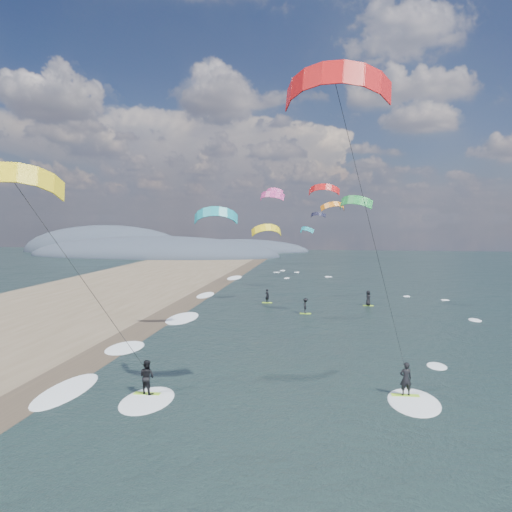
# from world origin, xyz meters

# --- Properties ---
(ground) EXTENTS (260.00, 260.00, 0.00)m
(ground) POSITION_xyz_m (0.00, 0.00, 0.00)
(ground) COLOR black
(ground) RESTS_ON ground
(wet_sand_strip) EXTENTS (3.00, 240.00, 0.00)m
(wet_sand_strip) POSITION_xyz_m (-12.00, 10.00, 0.00)
(wet_sand_strip) COLOR #382D23
(wet_sand_strip) RESTS_ON ground
(coastal_hills) EXTENTS (80.00, 41.00, 15.00)m
(coastal_hills) POSITION_xyz_m (-44.84, 107.86, 0.00)
(coastal_hills) COLOR #3D4756
(coastal_hills) RESTS_ON ground
(kitesurfer_near_a) EXTENTS (7.87, 8.56, 16.07)m
(kitesurfer_near_a) POSITION_xyz_m (4.37, 2.83, 12.31)
(kitesurfer_near_a) COLOR #A0E628
(kitesurfer_near_a) RESTS_ON ground
(kitesurfer_near_b) EXTENTS (7.26, 8.89, 12.37)m
(kitesurfer_near_b) POSITION_xyz_m (-8.38, 1.75, 7.97)
(kitesurfer_near_b) COLOR #A0E628
(kitesurfer_near_b) RESTS_ON ground
(far_kitesurfers) EXTENTS (12.03, 6.57, 1.65)m
(far_kitesurfers) POSITION_xyz_m (2.84, 32.83, 0.79)
(far_kitesurfers) COLOR #A0E628
(far_kitesurfers) RESTS_ON ground
(bg_kite_field) EXTENTS (14.58, 75.64, 7.95)m
(bg_kite_field) POSITION_xyz_m (-0.47, 51.46, 11.00)
(bg_kite_field) COLOR #D83F8C
(bg_kite_field) RESTS_ON ground
(shoreline_surf) EXTENTS (2.40, 79.40, 0.11)m
(shoreline_surf) POSITION_xyz_m (-10.80, 14.75, 0.00)
(shoreline_surf) COLOR white
(shoreline_surf) RESTS_ON ground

